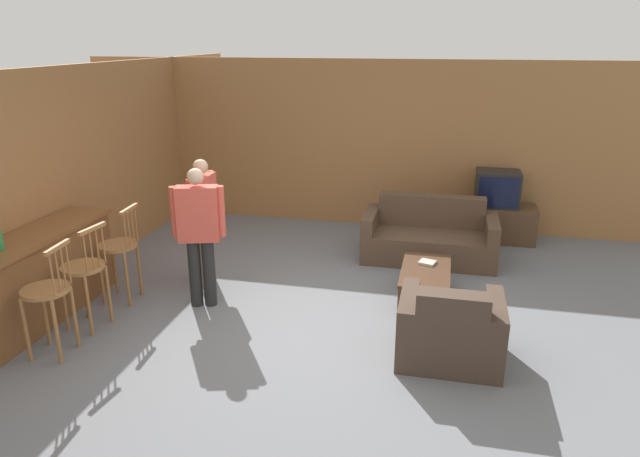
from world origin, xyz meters
name	(u,v)px	position (x,y,z in m)	size (l,w,h in m)	color
ground_plane	(314,330)	(0.00, 0.00, 0.00)	(24.00, 24.00, 0.00)	slate
wall_back	(368,144)	(0.00, 3.71, 1.30)	(9.40, 0.08, 2.60)	#9E6B3D
wall_left	(97,166)	(-3.25, 1.35, 1.30)	(0.08, 8.71, 2.60)	#9E6B3D
bar_counter	(39,277)	(-2.91, -0.40, 0.49)	(0.55, 2.08, 0.97)	brown
bar_chair_near	(48,297)	(-2.32, -1.00, 0.60)	(0.47, 0.47, 1.13)	#996638
bar_chair_mid	(85,273)	(-2.32, -0.43, 0.60)	(0.49, 0.49, 1.13)	#996638
bar_chair_far	(119,251)	(-2.32, 0.22, 0.60)	(0.47, 0.47, 1.13)	#996638
couch_far	(429,238)	(1.07, 2.34, 0.29)	(1.78, 0.86, 0.83)	#4C3828
armchair_near	(450,332)	(1.37, -0.27, 0.29)	(0.96, 0.82, 0.81)	#423328
coffee_table	(426,274)	(1.09, 0.98, 0.33)	(0.55, 1.05, 0.38)	#472D1E
tv_unit	(494,223)	(1.99, 3.31, 0.27)	(1.18, 0.51, 0.54)	#513823
tv	(497,188)	(1.99, 3.31, 0.80)	(0.62, 0.51, 0.52)	black
book_on_table	(427,262)	(1.09, 1.17, 0.40)	(0.22, 0.21, 0.03)	#B7AD99
person_by_window	(204,216)	(-1.55, 0.85, 0.88)	(0.19, 0.60, 1.57)	#756B5B
person_by_counter	(199,231)	(-1.37, 0.31, 0.89)	(0.57, 0.30, 1.59)	black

